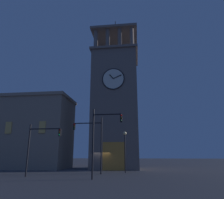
{
  "coord_description": "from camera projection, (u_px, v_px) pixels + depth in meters",
  "views": [
    {
      "loc": [
        -5.33,
        31.62,
        2.2
      ],
      "look_at": [
        -1.09,
        -3.15,
        11.48
      ],
      "focal_mm": 33.43,
      "sensor_mm": 36.0,
      "label": 1
    }
  ],
  "objects": [
    {
      "name": "ground_plane",
      "position": [
        102.0,
        170.0,
        30.39
      ],
      "size": [
        200.0,
        200.0,
        0.0
      ],
      "primitive_type": "plane",
      "color": "#424247"
    },
    {
      "name": "clocktower",
      "position": [
        116.0,
        106.0,
        35.84
      ],
      "size": [
        8.03,
        8.04,
        27.08
      ],
      "color": "#75665B",
      "rests_on": "ground_plane"
    },
    {
      "name": "adjacent_wing_building",
      "position": [
        6.0,
        132.0,
        35.83
      ],
      "size": [
        22.23,
        7.76,
        11.79
      ],
      "color": "gray",
      "rests_on": "ground_plane"
    },
    {
      "name": "traffic_signal_near",
      "position": [
        39.0,
        141.0,
        22.14
      ],
      "size": [
        3.56,
        0.41,
        5.4
      ],
      "color": "black",
      "rests_on": "ground_plane"
    },
    {
      "name": "traffic_signal_mid",
      "position": [
        102.0,
        133.0,
        19.83
      ],
      "size": [
        2.91,
        0.41,
        6.52
      ],
      "color": "black",
      "rests_on": "ground_plane"
    },
    {
      "name": "traffic_signal_far",
      "position": [
        93.0,
        137.0,
        25.3
      ],
      "size": [
        3.63,
        0.41,
        6.68
      ],
      "color": "black",
      "rests_on": "ground_plane"
    },
    {
      "name": "street_lamp",
      "position": [
        125.0,
        144.0,
        26.72
      ],
      "size": [
        0.44,
        0.44,
        5.11
      ],
      "color": "black",
      "rests_on": "ground_plane"
    }
  ]
}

